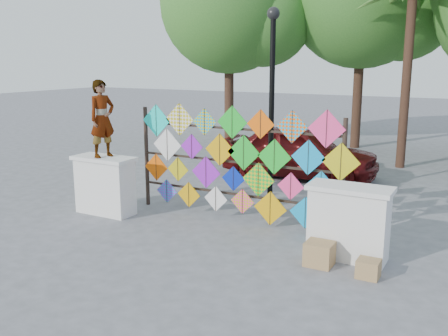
{
  "coord_description": "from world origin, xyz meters",
  "views": [
    {
      "loc": [
        4.7,
        -8.3,
        3.34
      ],
      "look_at": [
        -0.15,
        0.6,
        1.14
      ],
      "focal_mm": 40.0,
      "sensor_mm": 36.0,
      "label": 1
    }
  ],
  "objects_px": {
    "vendor_woman": "(102,119)",
    "sedan": "(299,152)",
    "lamppost": "(272,90)",
    "kite_rack": "(238,163)"
  },
  "relations": [
    {
      "from": "vendor_woman",
      "to": "sedan",
      "type": "distance_m",
      "value": 6.04
    },
    {
      "from": "vendor_woman",
      "to": "lamppost",
      "type": "bearing_deg",
      "value": -40.19
    },
    {
      "from": "lamppost",
      "to": "kite_rack",
      "type": "bearing_deg",
      "value": -98.59
    },
    {
      "from": "kite_rack",
      "to": "vendor_woman",
      "type": "height_order",
      "value": "vendor_woman"
    },
    {
      "from": "lamppost",
      "to": "vendor_woman",
      "type": "bearing_deg",
      "value": -143.6
    },
    {
      "from": "kite_rack",
      "to": "vendor_woman",
      "type": "relative_size",
      "value": 3.01
    },
    {
      "from": "kite_rack",
      "to": "lamppost",
      "type": "relative_size",
      "value": 1.12
    },
    {
      "from": "kite_rack",
      "to": "sedan",
      "type": "xyz_separation_m",
      "value": [
        -0.24,
        4.38,
        -0.5
      ]
    },
    {
      "from": "kite_rack",
      "to": "sedan",
      "type": "height_order",
      "value": "kite_rack"
    },
    {
      "from": "kite_rack",
      "to": "lamppost",
      "type": "bearing_deg",
      "value": 81.41
    }
  ]
}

